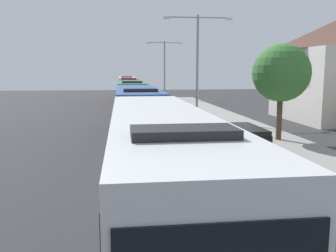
# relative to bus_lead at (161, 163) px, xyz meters

# --- Properties ---
(bus_lead) EXTENTS (2.58, 12.30, 3.21)m
(bus_lead) POSITION_rel_bus_lead_xyz_m (0.00, 0.00, 0.00)
(bus_lead) COLOR silver
(bus_lead) RESTS_ON ground_plane
(bus_second_in_line) EXTENTS (2.58, 11.79, 3.21)m
(bus_second_in_line) POSITION_rel_bus_lead_xyz_m (-0.00, 13.18, -0.00)
(bus_second_in_line) COLOR #284C8C
(bus_second_in_line) RESTS_ON ground_plane
(bus_middle) EXTENTS (2.58, 10.98, 3.21)m
(bus_middle) POSITION_rel_bus_lead_xyz_m (-0.00, 26.55, -0.00)
(bus_middle) COLOR #33724C
(bus_middle) RESTS_ON ground_plane
(bus_fourth_in_line) EXTENTS (2.58, 11.39, 3.21)m
(bus_fourth_in_line) POSITION_rel_bus_lead_xyz_m (-0.00, 39.37, -0.00)
(bus_fourth_in_line) COLOR maroon
(bus_fourth_in_line) RESTS_ON ground_plane
(bus_rear) EXTENTS (2.58, 11.77, 3.21)m
(bus_rear) POSITION_rel_bus_lead_xyz_m (-0.00, 52.75, -0.00)
(bus_rear) COLOR silver
(bus_rear) RESTS_ON ground_plane
(white_suv) EXTENTS (1.86, 4.63, 1.90)m
(white_suv) POSITION_rel_bus_lead_xyz_m (3.70, 4.54, -0.66)
(white_suv) COLOR black
(white_suv) RESTS_ON ground_plane
(streetlamp_mid) EXTENTS (5.77, 0.28, 8.49)m
(streetlamp_mid) POSITION_rel_bus_lead_xyz_m (5.40, 21.27, 3.63)
(streetlamp_mid) COLOR gray
(streetlamp_mid) RESTS_ON sidewalk
(streetlamp_far) EXTENTS (5.23, 0.28, 8.15)m
(streetlamp_far) POSITION_rel_bus_lead_xyz_m (5.40, 44.56, 3.41)
(streetlamp_far) COLOR gray
(streetlamp_far) RESTS_ON sidewalk
(roadside_tree) EXTENTS (3.30, 3.30, 5.50)m
(roadside_tree) POSITION_rel_bus_lead_xyz_m (8.08, 10.75, 2.29)
(roadside_tree) COLOR #4C3823
(roadside_tree) RESTS_ON sidewalk
(house_distant_gabled) EXTENTS (7.24, 9.86, 8.15)m
(house_distant_gabled) POSITION_rel_bus_lead_xyz_m (16.36, 19.30, 2.46)
(house_distant_gabled) COLOR beige
(house_distant_gabled) RESTS_ON ground_plane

